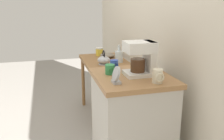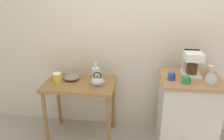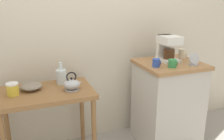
{
  "view_description": "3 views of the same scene",
  "coord_description": "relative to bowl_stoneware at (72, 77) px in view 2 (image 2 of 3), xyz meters",
  "views": [
    {
      "loc": [
        2.31,
        -0.65,
        1.45
      ],
      "look_at": [
        0.15,
        -0.05,
        0.82
      ],
      "focal_mm": 39.93,
      "sensor_mm": 36.0,
      "label": 1
    },
    {
      "loc": [
        0.04,
        -2.26,
        1.81
      ],
      "look_at": [
        -0.23,
        -0.03,
        0.94
      ],
      "focal_mm": 36.06,
      "sensor_mm": 36.0,
      "label": 2
    },
    {
      "loc": [
        -0.78,
        -1.99,
        1.53
      ],
      "look_at": [
        -0.02,
        0.0,
        0.88
      ],
      "focal_mm": 38.76,
      "sensor_mm": 36.0,
      "label": 3
    }
  ],
  "objects": [
    {
      "name": "mug_blue",
      "position": [
        1.12,
        -0.23,
        0.17
      ],
      "size": [
        0.08,
        0.07,
        0.08
      ],
      "color": "#2D4CAD",
      "rests_on": "kitchen_counter"
    },
    {
      "name": "canister_enamel",
      "position": [
        -0.15,
        -0.07,
        0.02
      ],
      "size": [
        0.1,
        0.1,
        0.11
      ],
      "color": "gold",
      "rests_on": "wooden_table"
    },
    {
      "name": "coffee_maker",
      "position": [
        1.34,
        -0.07,
        0.27
      ],
      "size": [
        0.18,
        0.22,
        0.26
      ],
      "color": "white",
      "rests_on": "kitchen_counter"
    },
    {
      "name": "kitchen_counter",
      "position": [
        1.33,
        -0.14,
        -0.32
      ],
      "size": [
        0.61,
        0.57,
        0.89
      ],
      "color": "#BCB7AD",
      "rests_on": "ground_plane"
    },
    {
      "name": "table_clock",
      "position": [
        1.48,
        -0.31,
        0.18
      ],
      "size": [
        0.11,
        0.05,
        0.12
      ],
      "color": "#B2B5BA",
      "rests_on": "kitchen_counter"
    },
    {
      "name": "mug_tall_green",
      "position": [
        1.25,
        -0.3,
        0.16
      ],
      "size": [
        0.08,
        0.08,
        0.08
      ],
      "color": "#338C4C",
      "rests_on": "kitchen_counter"
    },
    {
      "name": "bowl_stoneware",
      "position": [
        0.0,
        0.0,
        0.0
      ],
      "size": [
        0.19,
        0.19,
        0.06
      ],
      "color": "gray",
      "rests_on": "wooden_table"
    },
    {
      "name": "mug_small_cream",
      "position": [
        1.55,
        -0.04,
        0.18
      ],
      "size": [
        0.08,
        0.07,
        0.1
      ],
      "color": "beige",
      "rests_on": "kitchen_counter"
    },
    {
      "name": "glass_carafe_vase",
      "position": [
        0.28,
        0.07,
        0.04
      ],
      "size": [
        0.1,
        0.1,
        0.21
      ],
      "color": "silver",
      "rests_on": "wooden_table"
    },
    {
      "name": "back_wall",
      "position": [
        0.84,
        0.31,
        0.63
      ],
      "size": [
        4.4,
        0.1,
        2.8
      ],
      "primitive_type": "cube",
      "color": "beige",
      "rests_on": "ground_plane"
    },
    {
      "name": "wooden_table",
      "position": [
        0.11,
        -0.07,
        -0.14
      ],
      "size": [
        0.81,
        0.52,
        0.74
      ],
      "color": "olive",
      "rests_on": "ground_plane"
    },
    {
      "name": "teakettle",
      "position": [
        0.34,
        -0.12,
        0.02
      ],
      "size": [
        0.18,
        0.14,
        0.17
      ],
      "color": "#B2B5BA",
      "rests_on": "wooden_table"
    }
  ]
}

